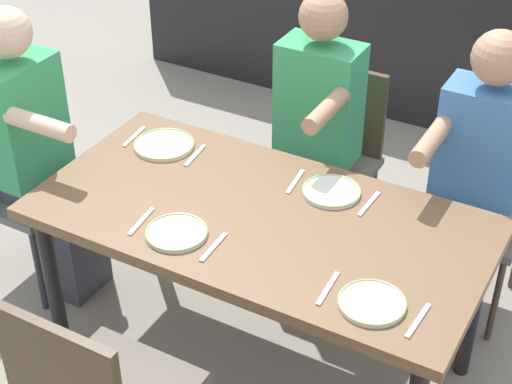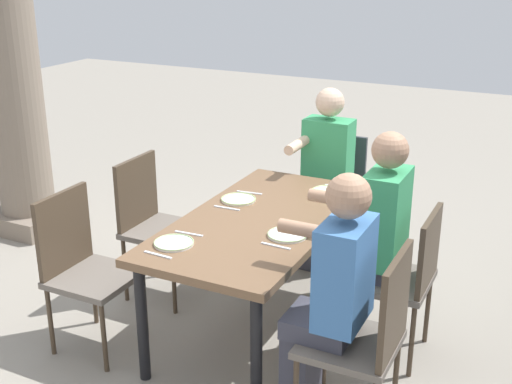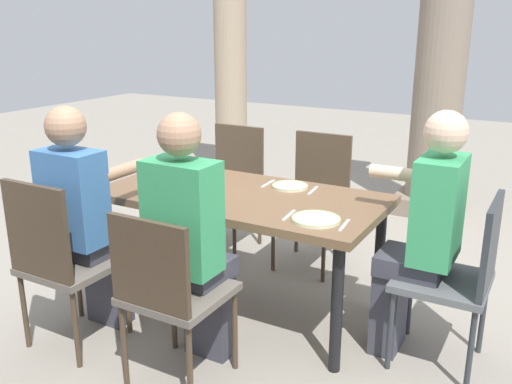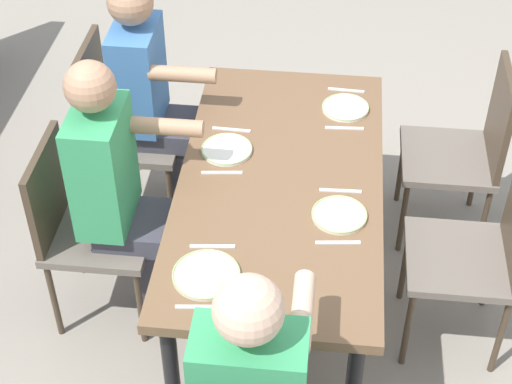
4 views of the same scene
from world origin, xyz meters
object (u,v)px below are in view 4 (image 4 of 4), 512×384
(plate_0, at_px, (345,108))
(chair_west_north, at_px, (468,146))
(plate_3, at_px, (206,274))
(chair_west_south, at_px, (118,122))
(dining_table, at_px, (280,194))
(chair_mid_north, at_px, (483,248))
(plate_2, at_px, (339,215))
(diner_guest_third, at_px, (154,98))
(diner_man_white, at_px, (122,192))
(plate_1, at_px, (227,149))
(chair_mid_south, at_px, (81,221))

(plate_0, bearing_deg, chair_west_north, 95.65)
(plate_3, bearing_deg, chair_west_south, -151.64)
(dining_table, xyz_separation_m, chair_mid_north, (0.11, 0.84, -0.12))
(chair_west_south, xyz_separation_m, plate_3, (1.16, 0.62, 0.21))
(dining_table, distance_m, plate_2, 0.32)
(diner_guest_third, bearing_deg, chair_west_south, -90.89)
(dining_table, height_order, chair_mid_north, chair_mid_north)
(chair_mid_north, height_order, plate_0, chair_mid_north)
(dining_table, relative_size, diner_guest_third, 1.27)
(plate_2, distance_m, plate_3, 0.59)
(diner_man_white, bearing_deg, plate_2, 84.18)
(dining_table, bearing_deg, chair_west_south, -125.10)
(plate_1, bearing_deg, chair_mid_south, -65.12)
(plate_0, bearing_deg, diner_man_white, -54.52)
(plate_2, bearing_deg, chair_mid_south, -94.63)
(chair_mid_south, bearing_deg, diner_guest_third, 165.15)
(plate_2, height_order, plate_3, same)
(chair_mid_north, height_order, diner_guest_third, diner_guest_third)
(chair_mid_north, height_order, plate_2, chair_mid_north)
(chair_west_south, xyz_separation_m, plate_2, (0.79, 1.09, 0.21))
(chair_west_north, height_order, plate_2, chair_west_north)
(plate_3, bearing_deg, plate_0, 156.88)
(chair_mid_north, relative_size, chair_mid_south, 1.06)
(plate_1, xyz_separation_m, plate_3, (0.73, 0.03, -0.00))
(chair_west_north, xyz_separation_m, diner_man_white, (0.69, -1.48, 0.17))
(plate_0, relative_size, plate_1, 0.98)
(chair_west_north, bearing_deg, chair_west_south, -90.00)
(chair_mid_north, distance_m, plate_2, 0.63)
(chair_west_south, xyz_separation_m, chair_mid_north, (0.70, 1.68, 0.01))
(diner_man_white, height_order, plate_2, diner_man_white)
(chair_west_north, bearing_deg, plate_0, -84.35)
(diner_guest_third, height_order, plate_1, diner_guest_third)
(chair_mid_north, xyz_separation_m, chair_mid_south, (-0.00, -1.67, -0.02))
(diner_guest_third, bearing_deg, chair_mid_south, -14.85)
(chair_west_south, bearing_deg, diner_guest_third, 89.11)
(plate_1, bearing_deg, diner_man_white, -55.74)
(plate_0, distance_m, plate_3, 1.19)
(dining_table, height_order, diner_guest_third, diner_guest_third)
(chair_west_north, xyz_separation_m, chair_mid_south, (0.70, -1.68, -0.01))
(diner_man_white, relative_size, plate_2, 5.99)
(chair_mid_south, xyz_separation_m, plate_0, (-0.64, 1.09, 0.22))
(chair_west_north, xyz_separation_m, chair_mid_north, (0.70, -0.00, 0.01))
(chair_west_north, height_order, plate_1, chair_west_north)
(diner_man_white, distance_m, plate_2, 0.89)
(diner_man_white, bearing_deg, plate_3, 42.56)
(chair_west_north, xyz_separation_m, diner_guest_third, (0.00, -1.49, 0.17))
(diner_man_white, height_order, plate_1, diner_man_white)
(diner_man_white, xyz_separation_m, plate_1, (-0.27, 0.40, 0.04))
(diner_man_white, relative_size, plate_0, 6.10)
(diner_man_white, height_order, plate_0, diner_man_white)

